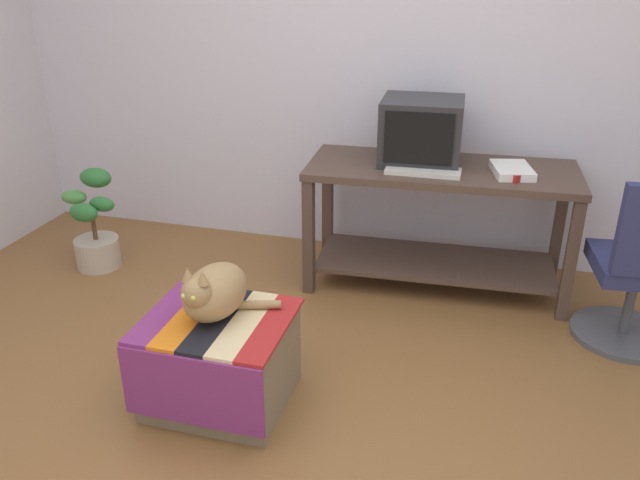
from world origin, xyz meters
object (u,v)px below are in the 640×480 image
desk (439,206)px  cat (214,292)px  keyboard (423,171)px  tv_monitor (421,132)px  book (512,170)px  stapler (511,176)px  ottoman_with_blanket (219,360)px  potted_plant (95,231)px

desk → cat: bearing=-123.6°
keyboard → desk: bearing=56.4°
tv_monitor → keyboard: 0.26m
book → tv_monitor: bearing=157.4°
stapler → tv_monitor: bearing=117.7°
desk → cat: size_ratio=3.90×
cat → tv_monitor: bearing=72.9°
ottoman_with_blanket → potted_plant: potted_plant is taller
book → cat: bearing=-144.8°
desk → stapler: size_ratio=13.73×
potted_plant → tv_monitor: bearing=11.4°
desk → tv_monitor: tv_monitor is taller
cat → book: bearing=56.6°
keyboard → stapler: stapler is taller
ottoman_with_blanket → stapler: size_ratio=5.52×
keyboard → cat: (-0.70, -1.19, -0.20)m
cat → keyboard: bearing=67.7°
book → stapler: size_ratio=2.50×
keyboard → stapler: (0.45, 0.01, 0.01)m
potted_plant → stapler: 2.48m
desk → book: bearing=-6.9°
stapler → ottoman_with_blanket: bearing=-175.1°
cat → stapler: 1.68m
desk → potted_plant: 2.10m
tv_monitor → keyboard: bearing=-80.0°
keyboard → book: (0.46, 0.11, 0.01)m
tv_monitor → stapler: tv_monitor is taller
keyboard → ottoman_with_blanket: bearing=-120.6°
tv_monitor → ottoman_with_blanket: size_ratio=0.76×
cat → potted_plant: cat is taller
potted_plant → book: bearing=7.2°
book → potted_plant: size_ratio=0.45×
tv_monitor → keyboard: tv_monitor is taller
keyboard → stapler: bearing=0.5°
desk → cat: (-0.79, -1.33, 0.04)m
book → potted_plant: 2.50m
book → potted_plant: bearing=173.9°
book → stapler: bearing=-106.0°
tv_monitor → keyboard: (0.05, -0.20, -0.16)m
desk → tv_monitor: (-0.13, 0.06, 0.40)m
desk → cat: 1.55m
tv_monitor → book: (0.50, -0.08, -0.15)m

